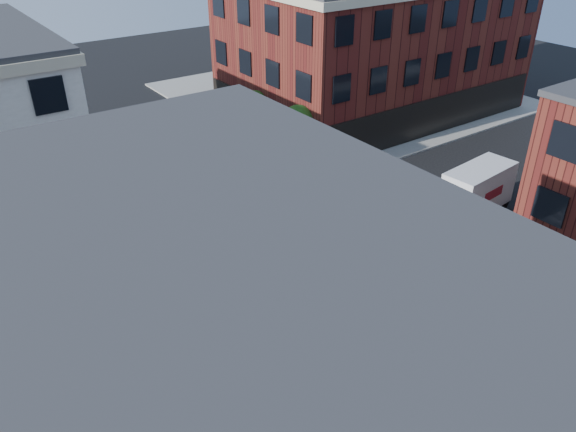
{
  "coord_description": "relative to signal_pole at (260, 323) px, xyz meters",
  "views": [
    {
      "loc": [
        -15.99,
        -21.71,
        18.09
      ],
      "look_at": [
        -0.33,
        0.31,
        2.5
      ],
      "focal_mm": 35.0,
      "sensor_mm": 36.0,
      "label": 1
    }
  ],
  "objects": [
    {
      "name": "ground",
      "position": [
        6.72,
        6.68,
        -2.86
      ],
      "size": [
        120.0,
        120.0,
        0.0
      ],
      "primitive_type": "plane",
      "color": "black",
      "rests_on": "ground"
    },
    {
      "name": "sidewalk_ne",
      "position": [
        27.72,
        27.68,
        -2.78
      ],
      "size": [
        30.0,
        30.0,
        0.15
      ],
      "primitive_type": "cube",
      "color": "gray",
      "rests_on": "ground"
    },
    {
      "name": "building_ne",
      "position": [
        27.22,
        22.68,
        3.14
      ],
      "size": [
        25.0,
        16.0,
        12.0
      ],
      "primitive_type": "cube",
      "color": "#491412",
      "rests_on": "ground"
    },
    {
      "name": "tree_near",
      "position": [
        14.28,
        16.65,
        0.3
      ],
      "size": [
        2.69,
        2.69,
        4.49
      ],
      "color": "black",
      "rests_on": "ground"
    },
    {
      "name": "tree_far",
      "position": [
        14.28,
        22.65,
        0.02
      ],
      "size": [
        2.43,
        2.43,
        4.07
      ],
      "color": "black",
      "rests_on": "ground"
    },
    {
      "name": "signal_pole",
      "position": [
        0.0,
        0.0,
        0.0
      ],
      "size": [
        1.29,
        1.24,
        4.6
      ],
      "color": "black",
      "rests_on": "ground"
    },
    {
      "name": "box_truck",
      "position": [
        18.35,
        3.78,
        -1.17
      ],
      "size": [
        7.3,
        2.82,
        3.24
      ],
      "rotation": [
        0.0,
        0.0,
        0.1
      ],
      "color": "silver",
      "rests_on": "ground"
    },
    {
      "name": "traffic_cone",
      "position": [
        1.02,
        3.02,
        -2.54
      ],
      "size": [
        0.39,
        0.39,
        0.65
      ],
      "rotation": [
        0.0,
        0.0,
        0.1
      ],
      "color": "#F05D0A",
      "rests_on": "ground"
    }
  ]
}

